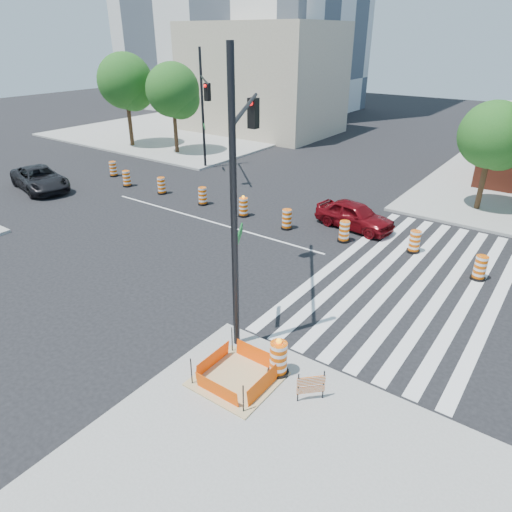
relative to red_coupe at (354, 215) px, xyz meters
The scene contains 24 objects.
ground 7.65m from the red_coupe, 151.59° to the right, with size 120.00×120.00×0.00m, color black.
sidewalk_nw 28.59m from the red_coupe, 149.80° to the left, with size 22.00×22.00×0.15m, color gray.
crosswalk_east 5.63m from the red_coupe, 40.46° to the right, with size 6.75×13.50×0.01m.
lane_centerline 7.65m from the red_coupe, 151.59° to the right, with size 14.00×0.12×0.01m, color silver.
excavation_pit 12.84m from the red_coupe, 79.68° to the right, with size 2.20×2.20×0.90m.
beige_midrise 26.57m from the red_coupe, 135.50° to the left, with size 14.00×10.00×10.00m, color tan.
red_coupe is the anchor object (origin of this frame).
dark_suv 19.78m from the red_coupe, 163.09° to the right, with size 2.38×5.17×1.44m, color black.
signal_pole_se 10.76m from the red_coupe, 88.25° to the right, with size 3.47×5.76×8.71m.
signal_pole_nw 13.81m from the red_coupe, 166.02° to the left, with size 4.47×4.34×8.06m.
pit_drum 12.14m from the red_coupe, 75.23° to the right, with size 0.62×0.62×1.23m.
barricade 12.86m from the red_coupe, 70.17° to the right, with size 0.57×0.58×0.91m.
tree_north_a 24.89m from the red_coupe, 166.10° to the left, with size 4.53×4.53×7.71m.
tree_north_b 20.17m from the red_coupe, 161.40° to the left, with size 4.18×4.18×7.11m.
tree_north_c 8.58m from the red_coupe, 54.81° to the left, with size 3.51×3.51×5.97m.
median_drum_0 17.69m from the red_coupe, behind, with size 0.60×0.60×1.02m.
median_drum_1 15.18m from the red_coupe, behind, with size 0.60×0.60×1.02m.
median_drum_2 12.21m from the red_coupe, behind, with size 0.60×0.60×1.02m.
median_drum_3 8.86m from the red_coupe, 168.02° to the right, with size 0.60×0.60×1.02m.
median_drum_4 5.94m from the red_coupe, 160.79° to the right, with size 0.60×0.60×1.18m.
median_drum_5 3.44m from the red_coupe, 142.80° to the right, with size 0.60×0.60×1.02m.
median_drum_6 1.85m from the red_coupe, 79.76° to the right, with size 0.60×0.60×1.02m.
median_drum_7 3.60m from the red_coupe, 16.66° to the right, with size 0.60×0.60×1.02m.
median_drum_8 6.75m from the red_coupe, 17.59° to the right, with size 0.60×0.60×1.02m.
Camera 1 is at (15.34, -16.87, 9.00)m, focal length 32.00 mm.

